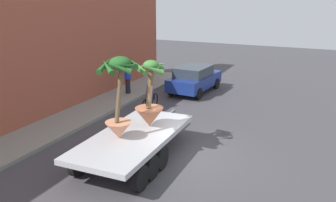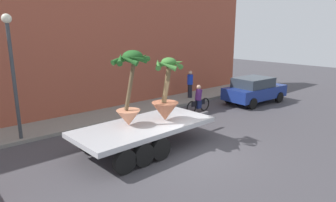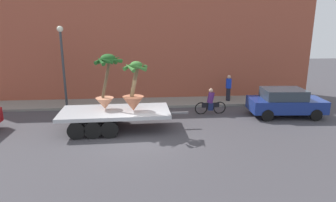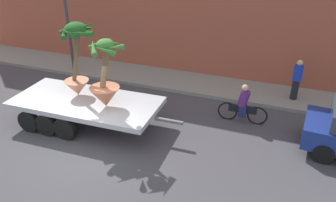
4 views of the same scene
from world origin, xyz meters
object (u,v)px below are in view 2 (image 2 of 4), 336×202
object	(u,v)px
potted_palm_middle	(130,87)
pedestrian_near_gate	(190,84)
parked_car	(254,90)
cyclist	(198,100)
street_lamp	(12,62)
flatbed_trailer	(139,131)
potted_palm_rear	(166,98)

from	to	relation	value
potted_palm_middle	pedestrian_near_gate	distance (m)	8.60
parked_car	cyclist	bearing A→B (deg)	168.75
parked_car	street_lamp	size ratio (longest dim) A/B	0.86
flatbed_trailer	street_lamp	bearing A→B (deg)	128.20
street_lamp	potted_palm_rear	bearing A→B (deg)	-43.27
potted_palm_middle	street_lamp	distance (m)	4.69
flatbed_trailer	pedestrian_near_gate	distance (m)	8.55
potted_palm_middle	street_lamp	size ratio (longest dim) A/B	0.56
parked_car	potted_palm_middle	bearing A→B (deg)	-173.77
flatbed_trailer	cyclist	distance (m)	5.94
potted_palm_rear	street_lamp	distance (m)	6.00
flatbed_trailer	pedestrian_near_gate	world-z (taller)	pedestrian_near_gate
potted_palm_middle	parked_car	size ratio (longest dim) A/B	0.65
flatbed_trailer	cyclist	xyz separation A→B (m)	(5.52, 2.18, -0.09)
parked_car	pedestrian_near_gate	xyz separation A→B (m)	(-2.35, 3.15, 0.22)
flatbed_trailer	potted_palm_middle	bearing A→B (deg)	112.25
cyclist	pedestrian_near_gate	bearing A→B (deg)	53.60
pedestrian_near_gate	street_lamp	size ratio (longest dim) A/B	0.35
potted_palm_middle	parked_car	bearing A→B (deg)	6.23
flatbed_trailer	potted_palm_middle	size ratio (longest dim) A/B	2.32
flatbed_trailer	potted_palm_middle	distance (m)	1.67
potted_palm_rear	parked_car	xyz separation A→B (m)	(8.41, 1.49, -1.02)
street_lamp	pedestrian_near_gate	bearing A→B (deg)	3.57
pedestrian_near_gate	flatbed_trailer	bearing A→B (deg)	-148.06
flatbed_trailer	parked_car	xyz separation A→B (m)	(9.61, 1.37, 0.07)
flatbed_trailer	potted_palm_rear	bearing A→B (deg)	-5.95
pedestrian_near_gate	cyclist	bearing A→B (deg)	-126.40
potted_palm_rear	potted_palm_middle	size ratio (longest dim) A/B	0.89
parked_car	pedestrian_near_gate	bearing A→B (deg)	126.74
flatbed_trailer	parked_car	distance (m)	9.70
cyclist	pedestrian_near_gate	world-z (taller)	pedestrian_near_gate
cyclist	potted_palm_rear	bearing A→B (deg)	-151.95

